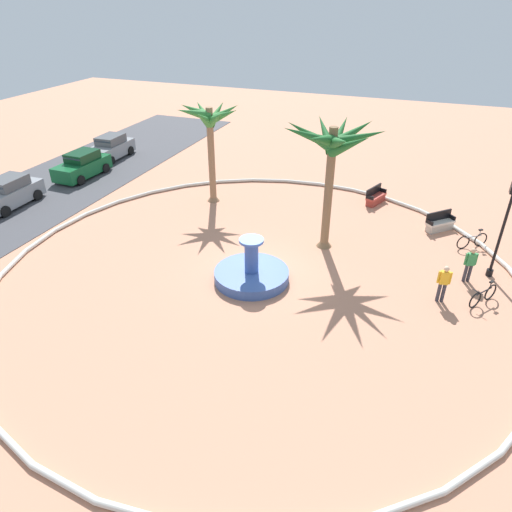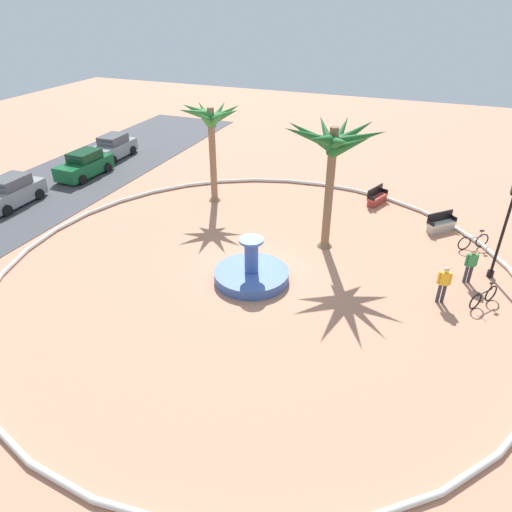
# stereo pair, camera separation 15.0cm
# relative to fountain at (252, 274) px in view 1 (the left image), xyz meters

# --- Properties ---
(ground_plane) EXTENTS (80.00, 80.00, 0.00)m
(ground_plane) POSITION_rel_fountain_xyz_m (0.54, -0.09, -0.30)
(ground_plane) COLOR tan
(plaza_curb) EXTENTS (22.74, 22.74, 0.20)m
(plaza_curb) POSITION_rel_fountain_xyz_m (0.54, -0.09, -0.20)
(plaza_curb) COLOR silver
(plaza_curb) RESTS_ON ground
(fountain) EXTENTS (3.23, 3.23, 2.00)m
(fountain) POSITION_rel_fountain_xyz_m (0.00, 0.00, 0.00)
(fountain) COLOR #38569E
(fountain) RESTS_ON ground
(palm_tree_near_fountain) EXTENTS (3.42, 3.58, 5.70)m
(palm_tree_near_fountain) POSITION_rel_fountain_xyz_m (7.18, 5.23, 4.22)
(palm_tree_near_fountain) COLOR #8E6B4C
(palm_tree_near_fountain) RESTS_ON ground
(palm_tree_by_curb) EXTENTS (4.47, 4.50, 6.11)m
(palm_tree_by_curb) POSITION_rel_fountain_xyz_m (4.05, -2.26, 4.63)
(palm_tree_by_curb) COLOR brown
(palm_tree_by_curb) RESTS_ON ground
(bench_east) EXTENTS (1.67, 1.04, 1.00)m
(bench_east) POSITION_rel_fountain_xyz_m (10.22, -3.81, 0.05)
(bench_east) COLOR #B73D33
(bench_east) RESTS_ON ground
(bench_west) EXTENTS (1.48, 1.49, 1.00)m
(bench_west) POSITION_rel_fountain_xyz_m (7.90, -7.43, 0.05)
(bench_west) COLOR beige
(bench_west) RESTS_ON ground
(lamppost) EXTENTS (0.32, 0.32, 4.47)m
(lamppost) POSITION_rel_fountain_xyz_m (4.04, -9.67, 2.32)
(lamppost) COLOR black
(lamppost) RESTS_ON ground
(bicycle_red_frame) EXTENTS (1.42, 1.07, 0.94)m
(bicycle_red_frame) POSITION_rel_fountain_xyz_m (1.66, -9.26, 0.09)
(bicycle_red_frame) COLOR black
(bicycle_red_frame) RESTS_ON ground
(bicycle_by_lamppost) EXTENTS (1.08, 1.42, 0.94)m
(bicycle_by_lamppost) POSITION_rel_fountain_xyz_m (6.49, -8.96, 0.09)
(bicycle_by_lamppost) COLOR black
(bicycle_by_lamppost) RESTS_ON ground
(person_cyclist_helmet) EXTENTS (0.30, 0.50, 1.62)m
(person_cyclist_helmet) POSITION_rel_fountain_xyz_m (3.19, -8.69, 0.61)
(person_cyclist_helmet) COLOR #33333D
(person_cyclist_helmet) RESTS_ON ground
(person_cyclist_photo) EXTENTS (0.25, 0.52, 1.64)m
(person_cyclist_photo) POSITION_rel_fountain_xyz_m (1.24, -7.68, 0.62)
(person_cyclist_photo) COLOR #33333D
(person_cyclist_photo) RESTS_ON ground
(parked_car_second) EXTENTS (4.05, 2.01, 1.67)m
(parked_car_second) POSITION_rel_fountain_xyz_m (2.34, 15.90, 0.48)
(parked_car_second) COLOR gray
(parked_car_second) RESTS_ON ground
(parked_car_third) EXTENTS (4.05, 2.02, 1.67)m
(parked_car_third) POSITION_rel_fountain_xyz_m (7.76, 15.09, 0.48)
(parked_car_third) COLOR #145B2D
(parked_car_third) RESTS_ON ground
(parked_car_rightmost) EXTENTS (4.04, 2.00, 1.67)m
(parked_car_rightmost) POSITION_rel_fountain_xyz_m (11.64, 15.68, 0.48)
(parked_car_rightmost) COLOR gray
(parked_car_rightmost) RESTS_ON ground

